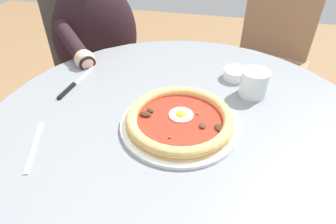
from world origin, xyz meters
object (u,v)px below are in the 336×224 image
(pizza_on_plate, at_px, (179,120))
(water_glass, at_px, (254,85))
(dining_table, at_px, (180,155))
(fork_utensil, at_px, (34,146))
(ramekin_capers, at_px, (236,73))
(diner_person, at_px, (103,78))
(steak_knife, at_px, (73,85))
(cafe_chair_spare_near, at_px, (268,55))
(cafe_chair_diner, at_px, (93,56))

(pizza_on_plate, relative_size, water_glass, 3.77)
(dining_table, height_order, fork_utensil, fork_utensil)
(water_glass, distance_m, ramekin_capers, 0.10)
(diner_person, bearing_deg, fork_utensil, 103.13)
(water_glass, bearing_deg, pizza_on_plate, 46.04)
(steak_knife, bearing_deg, ramekin_capers, -161.60)
(diner_person, xyz_separation_m, cafe_chair_spare_near, (-0.79, -0.37, 0.03))
(ramekin_capers, distance_m, fork_utensil, 0.61)
(dining_table, distance_m, cafe_chair_spare_near, 0.96)
(pizza_on_plate, height_order, ramekin_capers, pizza_on_plate)
(steak_knife, xyz_separation_m, fork_utensil, (-0.04, 0.26, -0.00))
(pizza_on_plate, relative_size, ramekin_capers, 3.92)
(dining_table, relative_size, pizza_on_plate, 3.43)
(steak_knife, height_order, ramekin_capers, ramekin_capers)
(dining_table, height_order, diner_person, diner_person)
(diner_person, bearing_deg, cafe_chair_spare_near, -155.08)
(ramekin_capers, bearing_deg, fork_utensil, 43.53)
(cafe_chair_diner, bearing_deg, cafe_chair_spare_near, -163.98)
(dining_table, height_order, steak_knife, steak_knife)
(ramekin_capers, height_order, fork_utensil, ramekin_capers)
(fork_utensil, bearing_deg, steak_knife, -81.83)
(ramekin_capers, bearing_deg, dining_table, 63.37)
(ramekin_capers, distance_m, cafe_chair_diner, 0.84)
(dining_table, bearing_deg, cafe_chair_diner, -48.62)
(water_glass, distance_m, steak_knife, 0.54)
(water_glass, distance_m, diner_person, 0.81)
(water_glass, xyz_separation_m, fork_utensil, (0.50, 0.34, -0.03))
(cafe_chair_diner, bearing_deg, fork_utensil, 107.65)
(ramekin_capers, bearing_deg, pizza_on_plate, 64.59)
(cafe_chair_diner, bearing_deg, ramekin_capers, 150.38)
(fork_utensil, xyz_separation_m, cafe_chair_spare_near, (-0.62, -1.08, -0.22))
(water_glass, relative_size, ramekin_capers, 1.04)
(pizza_on_plate, xyz_separation_m, cafe_chair_spare_near, (-0.30, -0.93, -0.23))
(ramekin_capers, bearing_deg, diner_person, -25.41)
(dining_table, xyz_separation_m, water_glass, (-0.18, -0.17, 0.16))
(steak_knife, distance_m, cafe_chair_diner, 0.64)
(water_glass, xyz_separation_m, diner_person, (0.66, -0.37, -0.28))
(dining_table, height_order, cafe_chair_diner, cafe_chair_diner)
(pizza_on_plate, xyz_separation_m, diner_person, (0.48, -0.56, -0.26))
(dining_table, distance_m, fork_utensil, 0.38)
(pizza_on_plate, relative_size, cafe_chair_spare_near, 0.36)
(diner_person, bearing_deg, water_glass, 150.52)
(dining_table, bearing_deg, pizza_on_plate, 85.64)
(fork_utensil, xyz_separation_m, diner_person, (0.17, -0.71, -0.25))
(water_glass, height_order, steak_knife, water_glass)
(water_glass, xyz_separation_m, ramekin_capers, (0.05, -0.08, -0.02))
(dining_table, xyz_separation_m, steak_knife, (0.35, -0.09, 0.13))
(diner_person, bearing_deg, dining_table, 131.52)
(water_glass, bearing_deg, cafe_chair_diner, -32.66)
(pizza_on_plate, height_order, fork_utensil, pizza_on_plate)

